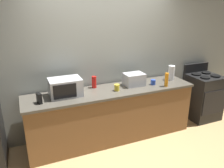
# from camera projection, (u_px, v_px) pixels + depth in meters

# --- Properties ---
(ground_plane) EXTENTS (8.00, 8.00, 0.00)m
(ground_plane) POSITION_uv_depth(u_px,v_px,m) (122.00, 150.00, 3.65)
(ground_plane) COLOR tan
(back_wall) EXTENTS (6.40, 0.10, 2.70)m
(back_wall) POSITION_uv_depth(u_px,v_px,m) (103.00, 58.00, 3.90)
(back_wall) COLOR #9EA399
(back_wall) RESTS_ON ground_plane
(counter_run) EXTENTS (2.84, 0.64, 0.90)m
(counter_run) POSITION_uv_depth(u_px,v_px,m) (112.00, 114.00, 3.85)
(counter_run) COLOR brown
(counter_run) RESTS_ON ground_plane
(stove_range) EXTENTS (0.60, 0.61, 1.08)m
(stove_range) POSITION_uv_depth(u_px,v_px,m) (203.00, 96.00, 4.58)
(stove_range) COLOR black
(stove_range) RESTS_ON ground_plane
(microwave) EXTENTS (0.48, 0.35, 0.27)m
(microwave) POSITION_uv_depth(u_px,v_px,m) (65.00, 87.00, 3.42)
(microwave) COLOR #B7BABF
(microwave) RESTS_ON counter_run
(toaster_oven) EXTENTS (0.34, 0.26, 0.21)m
(toaster_oven) POSITION_uv_depth(u_px,v_px,m) (134.00, 79.00, 3.87)
(toaster_oven) COLOR #B7BABF
(toaster_oven) RESTS_ON counter_run
(paper_towel_roll) EXTENTS (0.12, 0.12, 0.27)m
(paper_towel_roll) POSITION_uv_depth(u_px,v_px,m) (171.00, 73.00, 4.14)
(paper_towel_roll) COLOR white
(paper_towel_roll) RESTS_ON counter_run
(cordless_phone) EXTENTS (0.07, 0.12, 0.15)m
(cordless_phone) POSITION_uv_depth(u_px,v_px,m) (39.00, 98.00, 3.17)
(cordless_phone) COLOR black
(cordless_phone) RESTS_ON counter_run
(bottle_hot_sauce) EXTENTS (0.08, 0.08, 0.20)m
(bottle_hot_sauce) POSITION_uv_depth(u_px,v_px,m) (94.00, 82.00, 3.76)
(bottle_hot_sauce) COLOR red
(bottle_hot_sauce) RESTS_ON counter_run
(bottle_dish_soap) EXTENTS (0.06, 0.06, 0.24)m
(bottle_dish_soap) POSITION_uv_depth(u_px,v_px,m) (166.00, 80.00, 3.82)
(bottle_dish_soap) COLOR orange
(bottle_dish_soap) RESTS_ON counter_run
(mug_yellow) EXTENTS (0.08, 0.08, 0.11)m
(mug_yellow) POSITION_uv_depth(u_px,v_px,m) (117.00, 88.00, 3.64)
(mug_yellow) COLOR yellow
(mug_yellow) RESTS_ON counter_run
(mug_blue) EXTENTS (0.08, 0.08, 0.09)m
(mug_blue) POSITION_uv_depth(u_px,v_px,m) (153.00, 82.00, 3.92)
(mug_blue) COLOR #2D4CB2
(mug_blue) RESTS_ON counter_run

